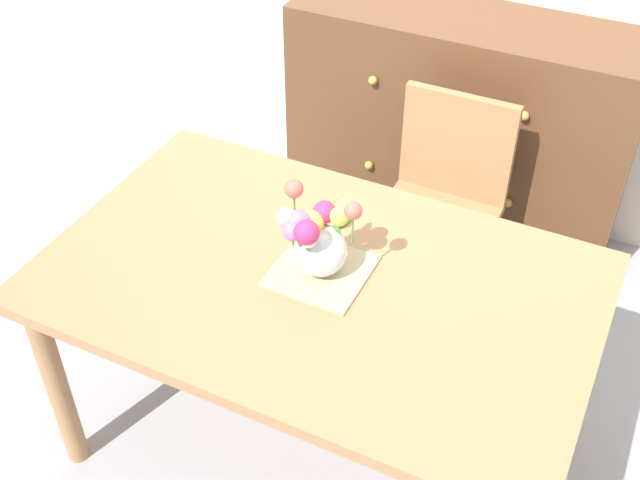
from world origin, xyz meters
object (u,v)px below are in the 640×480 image
(flower_vase, at_px, (317,238))
(dresser, at_px, (458,131))
(dining_table, at_px, (318,300))
(chair_far, at_px, (443,198))

(flower_vase, bearing_deg, dresser, 89.54)
(dining_table, relative_size, flower_vase, 5.93)
(dresser, bearing_deg, chair_far, -77.93)
(dining_table, bearing_deg, chair_far, 82.63)
(dresser, distance_m, flower_vase, 1.37)
(chair_far, bearing_deg, flower_vase, 81.82)
(chair_far, relative_size, flower_vase, 3.39)
(dining_table, bearing_deg, flower_vase, 122.61)
(chair_far, distance_m, dresser, 0.51)
(dresser, xyz_separation_m, flower_vase, (-0.01, -1.31, 0.40))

